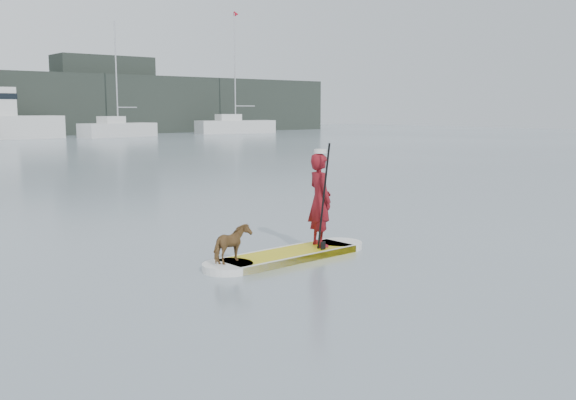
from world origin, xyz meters
TOP-DOWN VIEW (x-y plane):
  - ground at (0.00, 0.00)m, footprint 140.00×140.00m
  - paddleboard at (-3.32, -3.20)m, footprint 3.30×0.90m
  - paddler at (-2.58, -3.17)m, footprint 0.54×0.68m
  - white_cap at (-2.58, -3.17)m, footprint 0.22×0.22m
  - dog at (-4.48, -3.24)m, footprint 0.76×0.52m
  - paddle at (-2.75, -3.44)m, footprint 0.10×0.30m
  - sailboat_e at (14.93, 44.20)m, footprint 7.48×3.70m
  - sailboat_f at (28.57, 45.23)m, footprint 8.64×3.66m
  - shore_building_east at (18.00, 54.00)m, footprint 10.00×4.00m

SIDE VIEW (x-z plane):
  - ground at x=0.00m, z-range 0.00..0.00m
  - paddleboard at x=-3.32m, z-range 0.00..0.12m
  - dog at x=-4.48m, z-range 0.12..0.71m
  - sailboat_e at x=14.93m, z-range -4.45..5.93m
  - paddle at x=-2.75m, z-range -0.20..1.80m
  - sailboat_f at x=28.57m, z-range -5.42..7.12m
  - paddler at x=-2.58m, z-range 0.12..1.74m
  - white_cap at x=-2.58m, z-range 1.74..1.81m
  - shore_building_east at x=18.00m, z-range 0.00..8.00m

